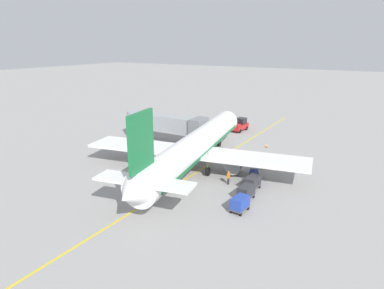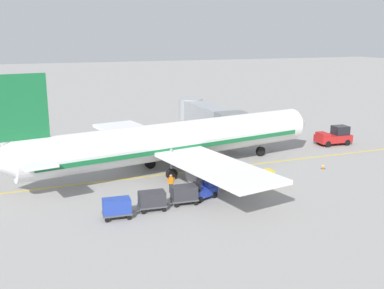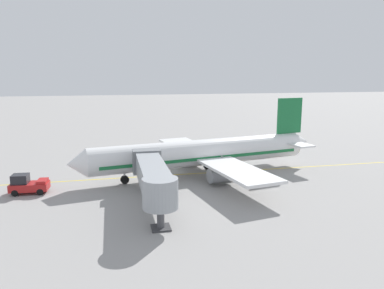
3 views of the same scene
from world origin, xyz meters
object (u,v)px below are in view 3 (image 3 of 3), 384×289
baggage_tug_lead (156,160)px  baggage_cart_second_in_train (220,153)px  pushback_tractor (28,185)px  ground_crew_wing_walker (210,158)px  safety_cone_nose_left (99,170)px  baggage_cart_third_in_train (235,151)px  baggage_cart_front (204,154)px  baggage_tug_trailing (194,157)px  parked_airliner (204,153)px  jet_bridge (153,176)px

baggage_tug_lead → baggage_cart_second_in_train: baggage_tug_lead is taller
pushback_tractor → baggage_tug_lead: 20.16m
ground_crew_wing_walker → safety_cone_nose_left: 17.41m
pushback_tractor → baggage_tug_lead: (10.87, -16.98, -0.39)m
baggage_cart_third_in_train → pushback_tractor: bearing=113.6°
baggage_cart_second_in_train → baggage_cart_third_in_train: size_ratio=1.00×
baggage_cart_front → baggage_tug_trailing: bearing=107.1°
pushback_tractor → baggage_tug_trailing: size_ratio=1.64×
parked_airliner → ground_crew_wing_walker: 7.03m
safety_cone_nose_left → ground_crew_wing_walker: bearing=-86.1°
baggage_cart_third_in_train → baggage_tug_lead: bearing=101.1°
jet_bridge → baggage_tug_trailing: 21.90m
baggage_tug_lead → baggage_cart_third_in_train: 14.56m
jet_bridge → baggage_cart_third_in_train: 27.33m
pushback_tractor → baggage_tug_trailing: bearing=-62.6°
jet_bridge → pushback_tractor: bearing=61.9°
baggage_tug_trailing → baggage_cart_second_in_train: baggage_tug_trailing is taller
parked_airliner → jet_bridge: size_ratio=2.39×
jet_bridge → baggage_cart_front: bearing=-28.4°
baggage_tug_trailing → safety_cone_nose_left: baggage_tug_trailing is taller
parked_airliner → pushback_tractor: (-3.51, 22.91, -2.09)m
baggage_cart_third_in_train → baggage_cart_second_in_train: bearing=100.8°
jet_bridge → baggage_cart_front: 23.32m
baggage_cart_second_in_train → safety_cone_nose_left: bearing=102.9°
pushback_tractor → ground_crew_wing_walker: 27.27m
baggage_cart_third_in_train → safety_cone_nose_left: 23.71m
parked_airliner → baggage_cart_front: 9.81m
baggage_tug_lead → ground_crew_wing_walker: bearing=-98.1°
parked_airliner → baggage_tug_lead: (7.36, 5.94, -2.47)m
jet_bridge → ground_crew_wing_walker: bearing=-32.7°
pushback_tractor → baggage_cart_front: 28.42m
pushback_tractor → baggage_tug_trailing: 26.34m
jet_bridge → baggage_tug_trailing: (19.77, -9.03, -2.74)m
parked_airliner → ground_crew_wing_walker: bearing=-22.8°
baggage_cart_second_in_train → safety_cone_nose_left: baggage_cart_second_in_train is taller
pushback_tractor → baggage_cart_second_in_train: pushback_tractor is taller
baggage_cart_third_in_train → safety_cone_nose_left: baggage_cart_third_in_train is taller
jet_bridge → baggage_tug_lead: 18.91m
pushback_tractor → ground_crew_wing_walker: (9.66, -25.50, -0.15)m
pushback_tractor → baggage_cart_third_in_train: 34.13m
pushback_tractor → baggage_cart_second_in_train: 31.18m
baggage_cart_third_in_train → ground_crew_wing_walker: 7.03m
baggage_tug_lead → baggage_cart_third_in_train: bearing=-78.9°
pushback_tractor → baggage_cart_second_in_train: bearing=-65.1°
baggage_tug_lead → baggage_cart_front: 8.63m
parked_airliner → baggage_tug_trailing: (8.59, -0.47, -2.47)m
jet_bridge → baggage_tug_lead: (18.53, -2.62, -2.74)m
baggage_tug_trailing → safety_cone_nose_left: 15.68m
baggage_cart_front → baggage_cart_second_in_train: (0.38, -2.89, 0.00)m
pushback_tractor → jet_bridge: bearing=-118.1°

